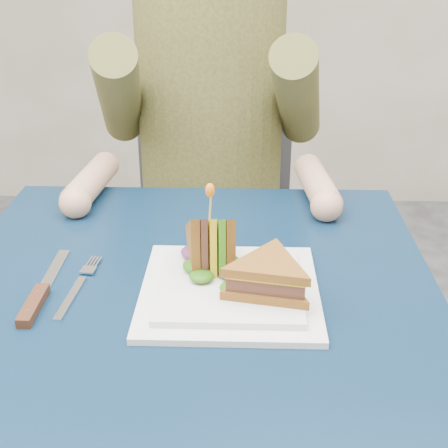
{
  "coord_description": "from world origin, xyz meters",
  "views": [
    {
      "loc": [
        0.08,
        -0.81,
        1.22
      ],
      "look_at": [
        0.05,
        0.02,
        0.82
      ],
      "focal_mm": 50.0,
      "sensor_mm": 36.0,
      "label": 1
    }
  ],
  "objects_px": {
    "chair": "(213,204)",
    "sandwich_flat": "(268,277)",
    "sandwich_upright": "(211,247)",
    "plate": "(230,288)",
    "diner": "(210,74)",
    "knife": "(38,298)",
    "table": "(192,326)",
    "fork": "(77,287)"
  },
  "relations": [
    {
      "from": "chair",
      "to": "sandwich_flat",
      "type": "xyz_separation_m",
      "value": [
        0.12,
        -0.78,
        0.23
      ]
    },
    {
      "from": "sandwich_upright",
      "to": "plate",
      "type": "bearing_deg",
      "value": -56.28
    },
    {
      "from": "chair",
      "to": "diner",
      "type": "xyz_separation_m",
      "value": [
        -0.0,
        -0.11,
        0.37
      ]
    },
    {
      "from": "sandwich_flat",
      "to": "knife",
      "type": "distance_m",
      "value": 0.33
    },
    {
      "from": "table",
      "to": "sandwich_flat",
      "type": "bearing_deg",
      "value": -25.54
    },
    {
      "from": "chair",
      "to": "diner",
      "type": "height_order",
      "value": "diner"
    },
    {
      "from": "sandwich_flat",
      "to": "sandwich_upright",
      "type": "relative_size",
      "value": 1.16
    },
    {
      "from": "fork",
      "to": "knife",
      "type": "xyz_separation_m",
      "value": [
        -0.05,
        -0.04,
        0.0
      ]
    },
    {
      "from": "table",
      "to": "diner",
      "type": "height_order",
      "value": "diner"
    },
    {
      "from": "fork",
      "to": "knife",
      "type": "distance_m",
      "value": 0.06
    },
    {
      "from": "knife",
      "to": "sandwich_upright",
      "type": "bearing_deg",
      "value": 16.96
    },
    {
      "from": "table",
      "to": "chair",
      "type": "height_order",
      "value": "chair"
    },
    {
      "from": "sandwich_upright",
      "to": "fork",
      "type": "distance_m",
      "value": 0.21
    },
    {
      "from": "diner",
      "to": "fork",
      "type": "distance_m",
      "value": 0.68
    },
    {
      "from": "chair",
      "to": "sandwich_upright",
      "type": "relative_size",
      "value": 6.4
    },
    {
      "from": "table",
      "to": "diner",
      "type": "xyz_separation_m",
      "value": [
        -0.0,
        0.61,
        0.26
      ]
    },
    {
      "from": "sandwich_flat",
      "to": "chair",
      "type": "bearing_deg",
      "value": 98.48
    },
    {
      "from": "table",
      "to": "plate",
      "type": "distance_m",
      "value": 0.11
    },
    {
      "from": "sandwich_flat",
      "to": "diner",
      "type": "bearing_deg",
      "value": 99.88
    },
    {
      "from": "diner",
      "to": "fork",
      "type": "height_order",
      "value": "diner"
    },
    {
      "from": "diner",
      "to": "knife",
      "type": "xyz_separation_m",
      "value": [
        -0.22,
        -0.67,
        -0.18
      ]
    },
    {
      "from": "fork",
      "to": "chair",
      "type": "bearing_deg",
      "value": 77.32
    },
    {
      "from": "knife",
      "to": "chair",
      "type": "bearing_deg",
      "value": 74.55
    },
    {
      "from": "sandwich_flat",
      "to": "fork",
      "type": "distance_m",
      "value": 0.29
    },
    {
      "from": "plate",
      "to": "sandwich_flat",
      "type": "bearing_deg",
      "value": -24.44
    },
    {
      "from": "chair",
      "to": "knife",
      "type": "bearing_deg",
      "value": -105.45
    },
    {
      "from": "chair",
      "to": "plate",
      "type": "height_order",
      "value": "chair"
    },
    {
      "from": "plate",
      "to": "sandwich_flat",
      "type": "distance_m",
      "value": 0.07
    },
    {
      "from": "chair",
      "to": "plate",
      "type": "distance_m",
      "value": 0.78
    },
    {
      "from": "sandwich_upright",
      "to": "knife",
      "type": "distance_m",
      "value": 0.26
    },
    {
      "from": "diner",
      "to": "knife",
      "type": "relative_size",
      "value": 3.37
    },
    {
      "from": "table",
      "to": "chair",
      "type": "distance_m",
      "value": 0.73
    },
    {
      "from": "chair",
      "to": "fork",
      "type": "distance_m",
      "value": 0.79
    },
    {
      "from": "table",
      "to": "sandwich_flat",
      "type": "relative_size",
      "value": 4.45
    },
    {
      "from": "table",
      "to": "knife",
      "type": "xyz_separation_m",
      "value": [
        -0.22,
        -0.06,
        0.09
      ]
    },
    {
      "from": "sandwich_flat",
      "to": "knife",
      "type": "relative_size",
      "value": 0.76
    },
    {
      "from": "sandwich_flat",
      "to": "sandwich_upright",
      "type": "xyz_separation_m",
      "value": [
        -0.09,
        0.07,
        0.01
      ]
    },
    {
      "from": "plate",
      "to": "table",
      "type": "bearing_deg",
      "value": 153.49
    },
    {
      "from": "diner",
      "to": "knife",
      "type": "distance_m",
      "value": 0.73
    },
    {
      "from": "knife",
      "to": "sandwich_flat",
      "type": "bearing_deg",
      "value": 0.9
    },
    {
      "from": "diner",
      "to": "plate",
      "type": "bearing_deg",
      "value": -84.58
    },
    {
      "from": "sandwich_upright",
      "to": "fork",
      "type": "relative_size",
      "value": 0.81
    }
  ]
}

